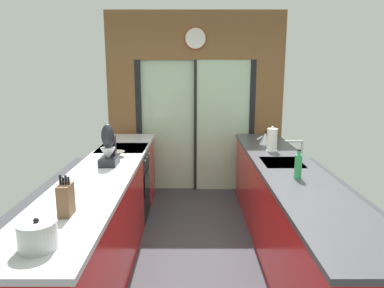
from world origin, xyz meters
The scene contains 13 objects.
ground_plane centered at (0.00, 0.60, -0.01)m, with size 5.04×7.60×0.02m, color #38383D.
back_wall_unit centered at (0.00, 2.40, 1.53)m, with size 2.64×0.12×2.70m.
left_counter_run centered at (-0.91, 0.13, 0.47)m, with size 0.62×3.80×0.92m.
right_counter_run centered at (0.91, 0.30, 0.46)m, with size 0.62×3.80×0.92m.
sink_faucet centered at (1.05, 0.55, 1.08)m, with size 0.19×0.02×0.23m.
oven_range centered at (-0.91, 1.25, 0.46)m, with size 0.60×0.60×0.92m.
mixing_bowl centered at (-0.89, 0.78, 0.95)m, with size 0.20×0.20×0.06m.
knife_block centered at (-0.89, -0.84, 1.03)m, with size 0.08×0.14×0.28m.
stand_mixer centered at (-0.89, 0.45, 1.08)m, with size 0.17×0.27×0.42m.
stock_pot centered at (-0.89, -1.30, 1.00)m, with size 0.22×0.22×0.18m.
kettle centered at (0.89, 1.45, 1.00)m, with size 0.23×0.15×0.18m.
soap_bottle centered at (0.89, -0.02, 1.03)m, with size 0.06×0.06×0.27m.
paper_towel_roll centered at (0.89, 1.06, 1.05)m, with size 0.13×0.13×0.30m.
Camera 1 is at (-0.05, -3.14, 1.89)m, focal length 34.17 mm.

